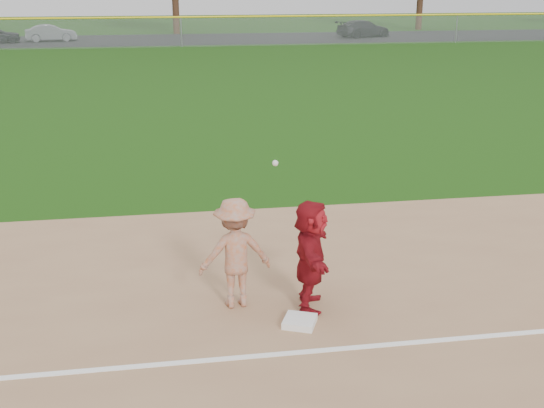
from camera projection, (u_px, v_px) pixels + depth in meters
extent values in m
plane|color=#19430C|center=(289.00, 324.00, 9.62)|extent=(160.00, 160.00, 0.00)
cube|color=white|center=(301.00, 352.00, 8.86)|extent=(60.00, 0.10, 0.01)
cube|color=black|center=(179.00, 39.00, 52.65)|extent=(120.00, 10.00, 0.01)
cube|color=white|center=(300.00, 321.00, 9.56)|extent=(0.57, 0.57, 0.10)
imported|color=maroon|center=(311.00, 255.00, 9.84)|extent=(0.80, 1.60, 1.66)
imported|color=slate|center=(51.00, 33.00, 50.82)|extent=(3.87, 1.93, 1.22)
imported|color=black|center=(363.00, 29.00, 54.28)|extent=(4.90, 3.33, 1.32)
imported|color=gray|center=(235.00, 253.00, 9.90)|extent=(1.13, 0.73, 1.66)
sphere|color=silver|center=(275.00, 163.00, 9.07)|extent=(0.08, 0.08, 0.08)
plane|color=#999EA0|center=(181.00, 32.00, 46.72)|extent=(110.00, 0.00, 110.00)
cylinder|color=yellow|center=(181.00, 17.00, 46.40)|extent=(110.00, 0.12, 0.12)
cylinder|color=gray|center=(181.00, 32.00, 46.72)|extent=(0.08, 0.08, 2.00)
cylinder|color=gray|center=(456.00, 29.00, 49.79)|extent=(0.08, 0.08, 2.00)
cylinder|color=#382214|center=(176.00, 9.00, 57.14)|extent=(0.56, 0.56, 4.10)
cylinder|color=#362013|center=(420.00, 9.00, 61.81)|extent=(0.56, 0.56, 3.64)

